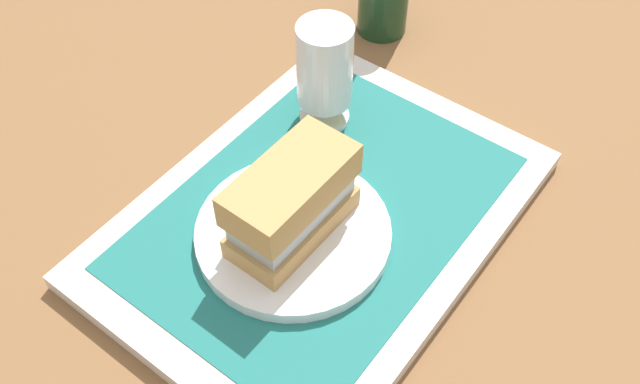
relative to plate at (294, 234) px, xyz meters
The scene contains 6 objects.
ground_plane 0.05m from the plate, ahead, with size 3.00×3.00×0.00m, color brown.
tray 0.05m from the plate, ahead, with size 0.44×0.32×0.02m, color silver.
placemat 0.04m from the plate, ahead, with size 0.38×0.27×0.00m, color #1E6B66.
plate is the anchor object (origin of this frame).
sandwich 0.05m from the plate, ahead, with size 0.13×0.07×0.08m.
beer_glass 0.18m from the plate, 27.11° to the left, with size 0.06×0.06×0.12m.
Camera 1 is at (-0.36, -0.27, 0.59)m, focal length 40.24 mm.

